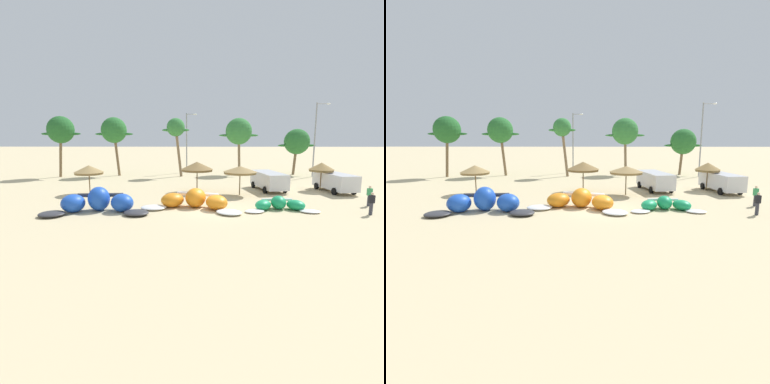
# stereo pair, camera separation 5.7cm
# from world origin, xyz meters

# --- Properties ---
(ground_plane) EXTENTS (260.00, 260.00, 0.00)m
(ground_plane) POSITION_xyz_m (0.00, 0.00, 0.00)
(ground_plane) COLOR beige
(kite_far_left) EXTENTS (8.02, 3.90, 1.78)m
(kite_far_left) POSITION_xyz_m (-8.48, -0.73, 0.68)
(kite_far_left) COLOR #333338
(kite_far_left) RESTS_ON ground
(kite_left) EXTENTS (7.84, 4.68, 1.49)m
(kite_left) POSITION_xyz_m (-1.42, 0.53, 0.57)
(kite_left) COLOR white
(kite_left) RESTS_ON ground
(kite_left_of_center) EXTENTS (5.80, 2.68, 1.01)m
(kite_left_of_center) POSITION_xyz_m (4.99, 0.05, 0.39)
(kite_left_of_center) COLOR white
(kite_left_of_center) RESTS_ON ground
(beach_umbrella_near_van) EXTENTS (2.79, 2.79, 2.75)m
(beach_umbrella_near_van) POSITION_xyz_m (-11.43, 6.39, 2.32)
(beach_umbrella_near_van) COLOR brown
(beach_umbrella_near_van) RESTS_ON ground
(beach_umbrella_middle) EXTENTS (3.17, 3.17, 2.98)m
(beach_umbrella_middle) POSITION_xyz_m (-1.19, 7.69, 2.52)
(beach_umbrella_middle) COLOR brown
(beach_umbrella_middle) RESTS_ON ground
(beach_umbrella_near_palms) EXTENTS (3.13, 3.13, 2.72)m
(beach_umbrella_near_palms) POSITION_xyz_m (2.80, 6.05, 2.36)
(beach_umbrella_near_palms) COLOR brown
(beach_umbrella_near_palms) RESTS_ON ground
(beach_umbrella_outermost) EXTENTS (2.48, 2.48, 2.84)m
(beach_umbrella_outermost) POSITION_xyz_m (11.32, 8.65, 2.39)
(beach_umbrella_outermost) COLOR brown
(beach_umbrella_outermost) RESTS_ON ground
(parked_van) EXTENTS (2.73, 5.50, 1.84)m
(parked_van) POSITION_xyz_m (12.43, 8.02, 1.09)
(parked_van) COLOR silver
(parked_van) RESTS_ON ground
(parked_car_second) EXTENTS (2.92, 5.65, 1.84)m
(parked_car_second) POSITION_xyz_m (6.08, 8.82, 1.09)
(parked_car_second) COLOR silver
(parked_car_second) RESTS_ON ground
(person_near_kites) EXTENTS (0.36, 0.24, 1.62)m
(person_near_kites) POSITION_xyz_m (11.05, -1.38, 0.82)
(person_near_kites) COLOR #383842
(person_near_kites) RESTS_ON ground
(person_by_umbrellas) EXTENTS (0.36, 0.24, 1.62)m
(person_by_umbrellas) POSITION_xyz_m (12.45, 1.52, 0.82)
(person_by_umbrellas) COLOR #383842
(person_by_umbrellas) RESTS_ON ground
(palm_leftmost) EXTENTS (5.28, 3.52, 8.00)m
(palm_leftmost) POSITION_xyz_m (-19.08, 18.79, 6.17)
(palm_leftmost) COLOR brown
(palm_leftmost) RESTS_ON ground
(palm_left) EXTENTS (5.20, 3.47, 7.94)m
(palm_left) POSITION_xyz_m (-12.50, 20.47, 6.13)
(palm_left) COLOR brown
(palm_left) RESTS_ON ground
(palm_left_of_gap) EXTENTS (3.64, 2.43, 7.78)m
(palm_left_of_gap) POSITION_xyz_m (-4.00, 19.60, 6.37)
(palm_left_of_gap) COLOR #7F6647
(palm_left_of_gap) RESTS_ON ground
(palm_center_left) EXTENTS (5.56, 3.71, 7.92)m
(palm_center_left) POSITION_xyz_m (4.69, 22.18, 6.01)
(palm_center_left) COLOR #7F6647
(palm_center_left) RESTS_ON ground
(palm_center_right) EXTENTS (5.30, 3.53, 6.41)m
(palm_center_right) POSITION_xyz_m (12.81, 21.81, 4.60)
(palm_center_right) COLOR brown
(palm_center_right) RESTS_ON ground
(lamppost_west) EXTENTS (1.61, 0.24, 8.71)m
(lamppost_west) POSITION_xyz_m (-2.59, 24.43, 4.87)
(lamppost_west) COLOR gray
(lamppost_west) RESTS_ON ground
(lamppost_west_center) EXTENTS (1.86, 0.24, 9.72)m
(lamppost_west_center) POSITION_xyz_m (14.60, 19.57, 5.41)
(lamppost_west_center) COLOR gray
(lamppost_west_center) RESTS_ON ground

